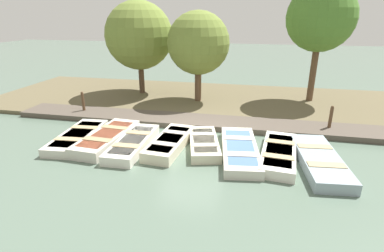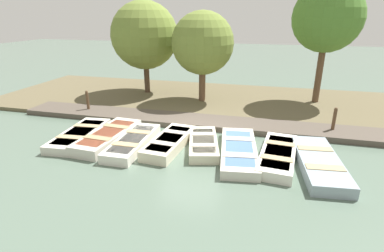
% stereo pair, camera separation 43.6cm
% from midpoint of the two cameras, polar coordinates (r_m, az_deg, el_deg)
% --- Properties ---
extents(ground_plane, '(80.00, 80.00, 0.00)m').
position_cam_midpoint_polar(ground_plane, '(11.81, 0.85, -2.14)').
color(ground_plane, '#566B5B').
extents(shore_bank, '(8.00, 24.00, 0.18)m').
position_cam_midpoint_polar(shore_bank, '(16.42, 4.98, 4.72)').
color(shore_bank, brown).
rests_on(shore_bank, ground_plane).
extents(dock_walkway, '(1.59, 16.74, 0.23)m').
position_cam_midpoint_polar(dock_walkway, '(13.17, 2.43, 0.84)').
color(dock_walkway, '#51473D').
rests_on(dock_walkway, ground_plane).
extents(rowboat_0, '(3.26, 1.39, 0.34)m').
position_cam_midpoint_polar(rowboat_0, '(12.30, -19.65, -1.61)').
color(rowboat_0, beige).
rests_on(rowboat_0, ground_plane).
extents(rowboat_1, '(3.32, 1.36, 0.41)m').
position_cam_midpoint_polar(rowboat_1, '(11.72, -14.69, -1.94)').
color(rowboat_1, beige).
rests_on(rowboat_1, ground_plane).
extents(rowboat_2, '(3.18, 1.10, 0.37)m').
position_cam_midpoint_polar(rowboat_2, '(11.09, -10.09, -3.03)').
color(rowboat_2, silver).
rests_on(rowboat_2, ground_plane).
extents(rowboat_3, '(2.99, 1.26, 0.40)m').
position_cam_midpoint_polar(rowboat_3, '(10.88, -3.16, -3.09)').
color(rowboat_3, beige).
rests_on(rowboat_3, ground_plane).
extents(rowboat_4, '(2.82, 1.60, 0.35)m').
position_cam_midpoint_polar(rowboat_4, '(10.83, 3.32, -3.35)').
color(rowboat_4, beige).
rests_on(rowboat_4, ground_plane).
extents(rowboat_5, '(3.67, 1.65, 0.34)m').
position_cam_midpoint_polar(rowboat_5, '(10.44, 10.09, -4.65)').
color(rowboat_5, beige).
rests_on(rowboat_5, ground_plane).
extents(rowboat_6, '(3.28, 1.40, 0.36)m').
position_cam_midpoint_polar(rowboat_6, '(10.42, 17.22, -5.30)').
color(rowboat_6, silver).
rests_on(rowboat_6, ground_plane).
extents(rowboat_7, '(3.59, 1.53, 0.37)m').
position_cam_midpoint_polar(rowboat_7, '(10.37, 24.16, -6.35)').
color(rowboat_7, '#8C9EA8').
rests_on(rowboat_7, ground_plane).
extents(mooring_post_near, '(0.13, 0.13, 1.15)m').
position_cam_midpoint_polar(mooring_post_near, '(15.23, -18.47, 4.35)').
color(mooring_post_near, brown).
rests_on(mooring_post_near, ground_plane).
extents(mooring_post_far, '(0.13, 0.13, 1.15)m').
position_cam_midpoint_polar(mooring_post_far, '(13.20, 26.27, 0.83)').
color(mooring_post_far, brown).
rests_on(mooring_post_far, ground_plane).
extents(park_tree_far_left, '(3.74, 3.74, 5.30)m').
position_cam_midpoint_polar(park_tree_far_left, '(17.66, -8.29, 16.68)').
color(park_tree_far_left, '#4C3828').
rests_on(park_tree_far_left, ground_plane).
extents(park_tree_left, '(3.17, 3.17, 4.76)m').
position_cam_midpoint_polar(park_tree_left, '(15.68, 2.87, 15.44)').
color(park_tree_left, brown).
rests_on(park_tree_left, ground_plane).
extents(park_tree_center, '(3.34, 3.34, 6.06)m').
position_cam_midpoint_polar(park_tree_center, '(16.76, 25.11, 18.13)').
color(park_tree_center, brown).
rests_on(park_tree_center, ground_plane).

